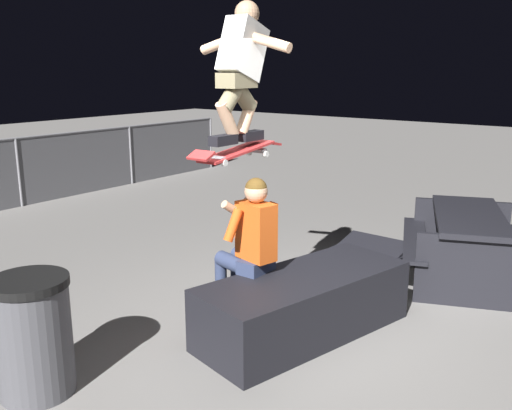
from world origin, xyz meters
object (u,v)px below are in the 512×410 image
(ledge_box_main, at_px, (304,304))
(trash_bin, at_px, (33,336))
(skateboard, at_px, (237,151))
(picnic_table_back, at_px, (467,236))
(person_sitting_on_ledge, at_px, (248,243))
(kicker_ramp, at_px, (356,266))
(skater_airborne, at_px, (241,66))

(ledge_box_main, xyz_separation_m, trash_bin, (-1.93, 1.03, 0.17))
(skateboard, bearing_deg, picnic_table_back, -25.96)
(person_sitting_on_ledge, relative_size, trash_bin, 1.59)
(kicker_ramp, xyz_separation_m, picnic_table_back, (0.48, -1.08, 0.44))
(ledge_box_main, bearing_deg, skater_airborne, 116.49)
(skateboard, bearing_deg, person_sitting_on_ledge, 0.34)
(kicker_ramp, height_order, trash_bin, trash_bin)
(skateboard, height_order, skater_airborne, skater_airborne)
(kicker_ramp, bearing_deg, trash_bin, 169.53)
(trash_bin, bearing_deg, kicker_ramp, -10.47)
(ledge_box_main, height_order, trash_bin, trash_bin)
(ledge_box_main, xyz_separation_m, picnic_table_back, (2.17, -0.71, 0.23))
(trash_bin, bearing_deg, skateboard, -18.43)
(person_sitting_on_ledge, bearing_deg, ledge_box_main, -71.64)
(ledge_box_main, relative_size, skateboard, 1.91)
(skateboard, xyz_separation_m, kicker_ramp, (2.00, -0.13, -1.55))
(person_sitting_on_ledge, bearing_deg, kicker_ramp, -3.95)
(skateboard, relative_size, picnic_table_back, 0.49)
(skateboard, relative_size, skater_airborne, 0.91)
(ledge_box_main, height_order, skater_airborne, skater_airborne)
(person_sitting_on_ledge, height_order, trash_bin, person_sitting_on_ledge)
(trash_bin, bearing_deg, ledge_box_main, -28.15)
(person_sitting_on_ledge, bearing_deg, picnic_table_back, -27.29)
(skateboard, relative_size, trash_bin, 1.18)
(person_sitting_on_ledge, distance_m, kicker_ramp, 2.00)
(picnic_table_back, bearing_deg, kicker_ramp, 113.87)
(person_sitting_on_ledge, bearing_deg, skateboard, -179.66)
(person_sitting_on_ledge, distance_m, skater_airborne, 1.52)
(person_sitting_on_ledge, relative_size, skater_airborne, 1.23)
(person_sitting_on_ledge, bearing_deg, skater_airborne, 179.87)
(ledge_box_main, distance_m, picnic_table_back, 2.30)
(kicker_ramp, bearing_deg, skater_airborne, 176.21)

